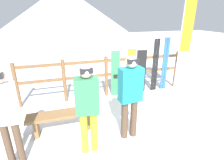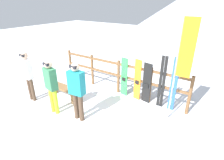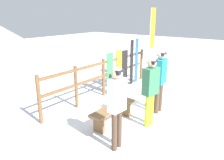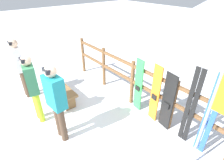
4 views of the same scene
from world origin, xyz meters
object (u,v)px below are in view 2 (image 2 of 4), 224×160
object	(u,v)px
snowboard_black_stripe	(147,83)
person_teal	(77,88)
person_plaid_green	(51,84)
snowboard_orange	(137,80)
person_white	(28,73)
bench	(63,89)
rental_flag	(182,60)
ski_pair_blue	(174,85)
ski_pair_black	(162,82)
snowboard_green	(124,77)

from	to	relation	value
snowboard_black_stripe	person_teal	bearing A→B (deg)	-121.52
person_plaid_green	snowboard_orange	xyz separation A→B (m)	(1.73, 2.15, -0.27)
person_teal	snowboard_orange	world-z (taller)	person_teal
person_white	bench	bearing A→B (deg)	40.99
bench	snowboard_orange	bearing A→B (deg)	32.46
person_white	person_plaid_green	distance (m)	1.26
person_teal	snowboard_orange	size ratio (longest dim) A/B	1.19
person_teal	rental_flag	distance (m)	2.84
person_teal	person_plaid_green	distance (m)	0.88
person_plaid_green	snowboard_black_stripe	xyz separation A→B (m)	(2.07, 2.15, -0.30)
snowboard_black_stripe	ski_pair_blue	bearing A→B (deg)	0.23
person_white	rental_flag	world-z (taller)	rental_flag
person_white	ski_pair_blue	distance (m)	4.69
person_plaid_green	ski_pair_blue	size ratio (longest dim) A/B	0.97
person_white	snowboard_orange	xyz separation A→B (m)	(2.99, 2.09, -0.31)
person_teal	ski_pair_black	distance (m)	2.62
bench	snowboard_green	world-z (taller)	snowboard_green
bench	person_white	distance (m)	1.27
snowboard_black_stripe	rental_flag	xyz separation A→B (m)	(1.06, -0.48, 1.15)
person_white	ski_pair_blue	world-z (taller)	ski_pair_blue
person_white	snowboard_black_stripe	size ratio (longest dim) A/B	1.23
snowboard_green	rental_flag	xyz separation A→B (m)	(1.92, -0.48, 1.13)
rental_flag	person_teal	bearing A→B (deg)	-146.68
ski_pair_black	snowboard_black_stripe	bearing A→B (deg)	-179.60
bench	snowboard_black_stripe	distance (m)	2.90
person_white	snowboard_green	world-z (taller)	person_white
bench	person_plaid_green	world-z (taller)	person_plaid_green
person_plaid_green	snowboard_green	world-z (taller)	person_plaid_green
person_plaid_green	ski_pair_blue	distance (m)	3.64
person_white	ski_pair_blue	size ratio (longest dim) A/B	0.98
snowboard_green	snowboard_black_stripe	bearing A→B (deg)	-0.00
snowboard_green	ski_pair_black	xyz separation A→B (m)	(1.36, 0.00, 0.15)
person_plaid_green	snowboard_orange	size ratio (longest dim) A/B	1.16
ski_pair_black	rental_flag	world-z (taller)	rental_flag
snowboard_green	rental_flag	distance (m)	2.29
snowboard_green	ski_pair_black	distance (m)	1.37
bench	rental_flag	distance (m)	3.99
rental_flag	snowboard_black_stripe	bearing A→B (deg)	155.51
person_plaid_green	snowboard_green	distance (m)	2.49
snowboard_black_stripe	ski_pair_black	xyz separation A→B (m)	(0.50, 0.00, 0.17)
snowboard_orange	ski_pair_black	xyz separation A→B (m)	(0.84, 0.00, 0.14)
ski_pair_black	snowboard_orange	bearing A→B (deg)	-179.76
person_plaid_green	snowboard_green	bearing A→B (deg)	60.68
bench	snowboard_orange	xyz separation A→B (m)	(2.18, 1.39, 0.39)
person_white	ski_pair_black	distance (m)	4.37
rental_flag	snowboard_orange	bearing A→B (deg)	160.98
ski_pair_blue	snowboard_orange	bearing A→B (deg)	-179.84
person_plaid_green	snowboard_green	size ratio (longest dim) A/B	1.19
person_plaid_green	rental_flag	world-z (taller)	rental_flag
person_teal	snowboard_black_stripe	bearing A→B (deg)	58.48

